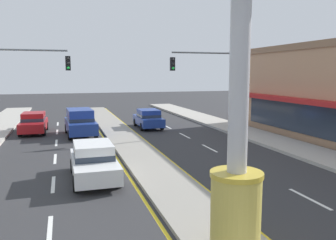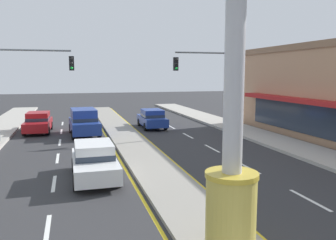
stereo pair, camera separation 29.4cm
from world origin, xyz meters
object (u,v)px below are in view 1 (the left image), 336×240
object	(u,v)px
traffic_light_right_side	(210,76)
district_sign	(239,72)
suv_near_right_lane	(80,122)
sedan_near_left_lane	(94,161)
traffic_light_left_side	(21,77)
sedan_far_right_lane	(148,118)
sedan_mid_left_lane	(34,123)

from	to	relation	value
traffic_light_right_side	district_sign	bearing A→B (deg)	-111.53
district_sign	traffic_light_right_side	xyz separation A→B (m)	(6.34, 16.06, -0.24)
suv_near_right_lane	sedan_near_left_lane	world-z (taller)	suv_near_right_lane
traffic_light_left_side	traffic_light_right_side	distance (m)	12.68
sedan_far_right_lane	traffic_light_left_side	bearing A→B (deg)	-157.73
sedan_far_right_lane	district_sign	bearing A→B (deg)	-97.77
sedan_near_left_lane	sedan_mid_left_lane	bearing A→B (deg)	104.26
traffic_light_left_side	sedan_mid_left_lane	world-z (taller)	traffic_light_left_side
traffic_light_left_side	sedan_mid_left_lane	distance (m)	5.22
sedan_near_left_lane	traffic_light_right_side	bearing A→B (deg)	43.74
suv_near_right_lane	district_sign	bearing A→B (deg)	-81.41
sedan_near_left_lane	district_sign	bearing A→B (deg)	-69.51
traffic_light_right_side	sedan_mid_left_lane	distance (m)	13.55
sedan_mid_left_lane	suv_near_right_lane	bearing A→B (deg)	-32.53
traffic_light_right_side	sedan_far_right_lane	world-z (taller)	traffic_light_right_side
traffic_light_right_side	sedan_far_right_lane	distance (m)	6.45
traffic_light_left_side	traffic_light_right_side	xyz separation A→B (m)	(12.67, -0.38, 0.00)
district_sign	traffic_light_right_side	size ratio (longest dim) A/B	1.29
traffic_light_left_side	sedan_far_right_lane	size ratio (longest dim) A/B	1.44
traffic_light_left_side	suv_near_right_lane	size ratio (longest dim) A/B	1.32
district_sign	sedan_mid_left_lane	bearing A→B (deg)	106.57
traffic_light_right_side	sedan_near_left_lane	bearing A→B (deg)	-136.26
district_sign	sedan_mid_left_lane	xyz separation A→B (m)	(-6.05, 20.33, -3.70)
sedan_far_right_lane	traffic_light_right_side	bearing A→B (deg)	-48.85
sedan_mid_left_lane	traffic_light_right_side	bearing A→B (deg)	-19.05
sedan_far_right_lane	sedan_near_left_lane	distance (m)	13.93
district_sign	sedan_far_right_lane	distance (m)	20.68
district_sign	suv_near_right_lane	distance (m)	18.77
suv_near_right_lane	sedan_near_left_lane	size ratio (longest dim) A/B	1.09
district_sign	sedan_mid_left_lane	size ratio (longest dim) A/B	1.84
traffic_light_right_side	sedan_mid_left_lane	world-z (taller)	traffic_light_right_side
sedan_far_right_lane	sedan_near_left_lane	size ratio (longest dim) A/B	1.00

